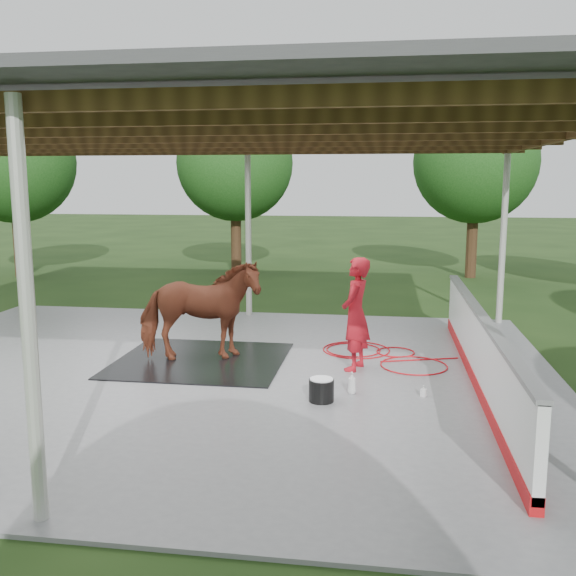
# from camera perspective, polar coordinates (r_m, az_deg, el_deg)

# --- Properties ---
(ground) EXTENTS (100.00, 100.00, 0.00)m
(ground) POSITION_cam_1_polar(r_m,az_deg,el_deg) (10.82, -8.67, -7.69)
(ground) COLOR #1E3814
(concrete_slab) EXTENTS (12.00, 10.00, 0.05)m
(concrete_slab) POSITION_cam_1_polar(r_m,az_deg,el_deg) (10.81, -8.67, -7.56)
(concrete_slab) COLOR slate
(concrete_slab) RESTS_ON ground
(pavilion_structure) EXTENTS (12.60, 10.60, 4.05)m
(pavilion_structure) POSITION_cam_1_polar(r_m,az_deg,el_deg) (10.37, -9.22, 13.75)
(pavilion_structure) COLOR beige
(pavilion_structure) RESTS_ON ground
(dasher_board) EXTENTS (0.16, 8.00, 1.15)m
(dasher_board) POSITION_cam_1_polar(r_m,az_deg,el_deg) (10.30, 16.62, -5.42)
(dasher_board) COLOR #B70F13
(dasher_board) RESTS_ON concrete_slab
(tree_belt) EXTENTS (28.00, 28.00, 5.80)m
(tree_belt) POSITION_cam_1_polar(r_m,az_deg,el_deg) (11.14, -6.26, 12.59)
(tree_belt) COLOR #382314
(tree_belt) RESTS_ON ground
(rubber_mat) EXTENTS (2.91, 2.72, 0.02)m
(rubber_mat) POSITION_cam_1_polar(r_m,az_deg,el_deg) (11.46, -7.76, -6.36)
(rubber_mat) COLOR black
(rubber_mat) RESTS_ON concrete_slab
(horse) EXTENTS (2.26, 1.50, 1.76)m
(horse) POSITION_cam_1_polar(r_m,az_deg,el_deg) (11.25, -7.86, -2.00)
(horse) COLOR brown
(horse) RESTS_ON rubber_mat
(handler) EXTENTS (0.62, 0.78, 1.89)m
(handler) POSITION_cam_1_polar(r_m,az_deg,el_deg) (10.70, 6.03, -2.31)
(handler) COLOR #AF121E
(handler) RESTS_ON concrete_slab
(wash_bucket) EXTENTS (0.36, 0.36, 0.34)m
(wash_bucket) POSITION_cam_1_polar(r_m,az_deg,el_deg) (9.31, 2.99, -9.00)
(wash_bucket) COLOR black
(wash_bucket) RESTS_ON concrete_slab
(soap_bottle_a) EXTENTS (0.15, 0.16, 0.33)m
(soap_bottle_a) POSITION_cam_1_polar(r_m,az_deg,el_deg) (9.67, 5.70, -8.39)
(soap_bottle_a) COLOR silver
(soap_bottle_a) RESTS_ON concrete_slab
(soap_bottle_b) EXTENTS (0.10, 0.10, 0.17)m
(soap_bottle_b) POSITION_cam_1_polar(r_m,az_deg,el_deg) (9.72, 11.95, -8.94)
(soap_bottle_b) COLOR #338CD8
(soap_bottle_b) RESTS_ON concrete_slab
(hose_coil) EXTENTS (2.45, 2.10, 0.02)m
(hose_coil) POSITION_cam_1_polar(r_m,az_deg,el_deg) (11.82, 7.86, -5.86)
(hose_coil) COLOR red
(hose_coil) RESTS_ON concrete_slab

